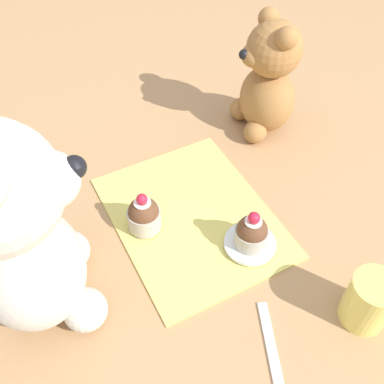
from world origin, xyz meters
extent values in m
plane|color=tan|center=(0.00, 0.00, 0.00)|extent=(4.00, 4.00, 0.00)
cube|color=#E0D166|center=(0.00, 0.00, 0.00)|extent=(0.28, 0.22, 0.01)
ellipsoid|color=beige|center=(-0.04, 0.23, 0.08)|extent=(0.15, 0.14, 0.16)
ellipsoid|color=beige|center=(-0.04, 0.18, 0.21)|extent=(0.07, 0.06, 0.05)
sphere|color=black|center=(-0.04, 0.15, 0.21)|extent=(0.02, 0.02, 0.02)
sphere|color=beige|center=(-0.09, 0.19, 0.03)|extent=(0.05, 0.05, 0.05)
sphere|color=beige|center=(0.01, 0.18, 0.03)|extent=(0.05, 0.05, 0.05)
ellipsoid|color=#A3703D|center=(0.13, -0.21, 0.06)|extent=(0.12, 0.11, 0.12)
sphere|color=#A3703D|center=(0.13, -0.21, 0.15)|extent=(0.09, 0.09, 0.09)
ellipsoid|color=#A3703D|center=(0.13, -0.18, 0.15)|extent=(0.05, 0.04, 0.03)
sphere|color=black|center=(0.14, -0.16, 0.15)|extent=(0.02, 0.02, 0.02)
sphere|color=#A3703D|center=(0.16, -0.22, 0.19)|extent=(0.03, 0.03, 0.03)
sphere|color=#A3703D|center=(0.10, -0.21, 0.19)|extent=(0.03, 0.03, 0.03)
sphere|color=#A3703D|center=(0.17, -0.19, 0.02)|extent=(0.04, 0.04, 0.04)
sphere|color=#A3703D|center=(0.10, -0.17, 0.02)|extent=(0.04, 0.04, 0.04)
cylinder|color=#B2ADA3|center=(0.01, 0.07, 0.02)|extent=(0.05, 0.05, 0.03)
sphere|color=brown|center=(0.01, 0.07, 0.04)|extent=(0.04, 0.04, 0.04)
cylinder|color=white|center=(0.01, 0.07, 0.06)|extent=(0.02, 0.02, 0.00)
sphere|color=red|center=(0.01, 0.07, 0.06)|extent=(0.02, 0.02, 0.02)
cylinder|color=silver|center=(-0.08, -0.05, 0.01)|extent=(0.07, 0.07, 0.01)
cylinder|color=#B2ADA3|center=(-0.08, -0.05, 0.02)|extent=(0.05, 0.05, 0.03)
sphere|color=brown|center=(-0.08, -0.05, 0.04)|extent=(0.04, 0.04, 0.04)
cylinder|color=white|center=(-0.08, -0.05, 0.06)|extent=(0.02, 0.02, 0.00)
sphere|color=red|center=(-0.08, -0.05, 0.07)|extent=(0.02, 0.02, 0.02)
cylinder|color=#EADB66|center=(-0.24, -0.11, 0.04)|extent=(0.06, 0.06, 0.07)
cube|color=silver|center=(-0.23, 0.01, 0.00)|extent=(0.13, 0.06, 0.01)
camera|label=1|loc=(-0.37, 0.19, 0.52)|focal=42.00mm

